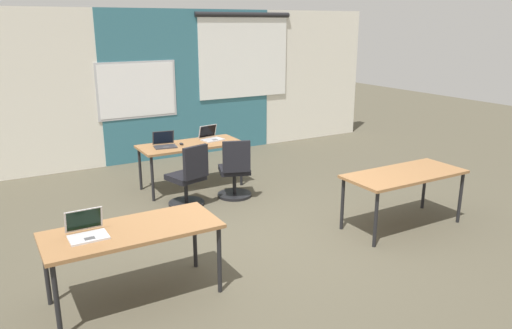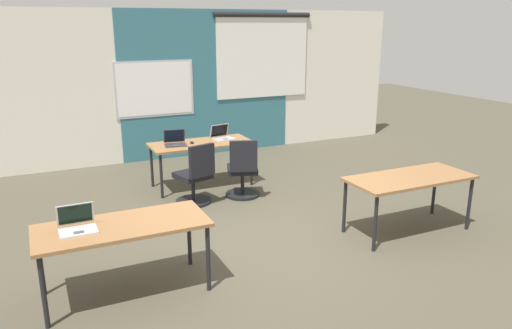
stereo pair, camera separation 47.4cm
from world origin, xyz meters
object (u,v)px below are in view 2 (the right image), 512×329
Objects in this scene: desk_near_right at (410,181)px; desk_near_left at (123,230)px; desk_far_center at (201,146)px; mouse_far_left at (192,142)px; laptop_near_left_end at (77,225)px; laptop_far_left at (175,142)px; chair_far_right at (243,173)px; laptop_far_right at (222,136)px; chair_far_left at (196,179)px.

desk_near_left is at bearing 180.00° from desk_near_right.
mouse_far_left reaches higher than desk_far_center.
desk_near_right is (3.50, 0.00, 0.00)m from desk_near_left.
laptop_near_left_end is (-1.99, -2.77, 0.03)m from mouse_far_left.
laptop_near_left_end is at bearing 179.52° from desk_near_right.
mouse_far_left is (0.26, -0.02, -0.03)m from laptop_far_left.
chair_far_right reaches higher than desk_near_left.
laptop_far_left reaches higher than desk_far_center.
laptop_far_left is at bearing -26.15° from chair_far_right.
laptop_near_left_end reaches higher than desk_near_left.
mouse_far_left is (-0.55, -0.09, -0.03)m from laptop_far_right.
laptop_far_left is 3.66× the size of mouse_far_left.
chair_far_right is 1.01m from mouse_far_left.
chair_far_left is (-2.11, 2.05, -0.28)m from desk_near_right.
desk_near_right is 1.74× the size of chair_far_right.
chair_far_right is 1.19m from laptop_far_left.
desk_near_right is 3.30m from desk_far_center.
laptop_far_left and laptop_near_left_end have the same top height.
mouse_far_left is at bearing 3.80° from laptop_far_left.
desk_far_center is at bearing 57.99° from desk_near_left.
laptop_far_left is 0.40× the size of chair_far_left.
laptop_near_left_end is (-0.39, 0.03, 0.11)m from desk_near_left.
laptop_far_right is at bearing 9.31° from mouse_far_left.
mouse_far_left is (-0.15, 0.00, 0.08)m from desk_far_center.
desk_near_right and desk_far_center have the same top height.
laptop_far_right reaches higher than mouse_far_left.
laptop_far_right reaches higher than desk_near_right.
chair_far_left is 2.77× the size of laptop_near_left_end.
chair_far_right is (2.13, 2.02, -0.28)m from desk_near_left.
mouse_far_left reaches higher than desk_near_left.
laptop_far_right is 0.81m from laptop_far_left.
desk_near_right is at bearing -57.99° from desk_far_center.
laptop_far_left is 1.12× the size of laptop_near_left_end.
desk_near_left is 4.82× the size of laptop_near_left_end.
desk_far_center is 0.88m from chair_far_left.
laptop_far_left is at bearing 176.59° from desk_far_center.
chair_far_left is at bearing 48.00° from laptop_near_left_end.
desk_near_right is 4.24× the size of laptop_far_right.
chair_far_right reaches higher than desk_near_right.
desk_near_right is 3.39m from mouse_far_left.
mouse_far_left is 3.41m from laptop_near_left_end.
desk_near_right is 1.74× the size of chair_far_left.
desk_near_left and desk_far_center have the same top height.
desk_near_left is at bearing -5.17° from laptop_near_left_end.
laptop_near_left_end is at bearing -127.75° from desk_far_center.
desk_near_left is 3.30m from desk_far_center.
desk_near_left and desk_near_right have the same top height.
laptop_near_left_end reaches higher than chair_far_right.
desk_near_right is 1.00× the size of desk_far_center.
mouse_far_left is at bearing -120.54° from chair_far_left.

